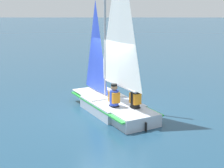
# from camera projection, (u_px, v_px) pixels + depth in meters

# --- Properties ---
(ground_plane) EXTENTS (260.00, 260.00, 0.00)m
(ground_plane) POSITION_uv_depth(u_px,v_px,m) (112.00, 112.00, 11.03)
(ground_plane) COLOR navy
(sailboat_main) EXTENTS (4.20, 3.23, 5.81)m
(sailboat_main) POSITION_uv_depth(u_px,v_px,m) (112.00, 89.00, 10.82)
(sailboat_main) COLOR #B2BCCC
(sailboat_main) RESTS_ON ground_plane
(sailor_helm) EXTENTS (0.42, 0.41, 1.16)m
(sailor_helm) POSITION_uv_depth(u_px,v_px,m) (114.00, 100.00, 10.23)
(sailor_helm) COLOR black
(sailor_helm) RESTS_ON ground_plane
(sailor_crew) EXTENTS (0.42, 0.41, 1.16)m
(sailor_crew) POSITION_uv_depth(u_px,v_px,m) (135.00, 101.00, 10.08)
(sailor_crew) COLOR black
(sailor_crew) RESTS_ON ground_plane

